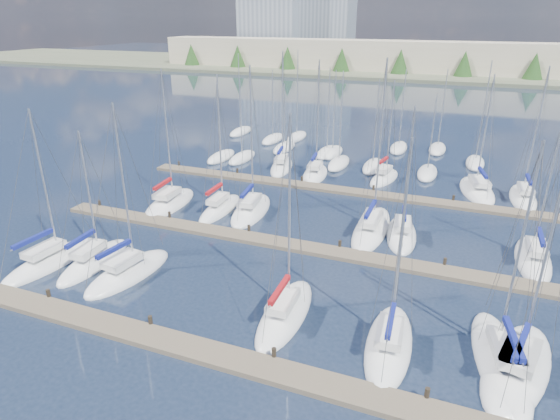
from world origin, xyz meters
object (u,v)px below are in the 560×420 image
(sailboat_o, at_px, (315,174))
(sailboat_g, at_px, (517,367))
(sailboat_b, at_px, (94,261))
(sailboat_a, at_px, (51,261))
(sailboat_q, at_px, (477,190))
(sailboat_l, at_px, (401,234))
(sailboat_k, at_px, (371,228))
(sailboat_d, at_px, (285,313))
(sailboat_c, at_px, (128,272))
(sailboat_h, at_px, (170,203))
(sailboat_e, at_px, (389,344))
(sailboat_f, at_px, (500,360))
(sailboat_r, at_px, (523,198))
(sailboat_n, at_px, (282,166))
(sailboat_i, at_px, (220,208))
(sailboat_p, at_px, (384,178))
(sailboat_j, at_px, (251,210))
(sailboat_m, at_px, (533,259))

(sailboat_o, xyz_separation_m, sailboat_g, (19.78, -27.19, -0.01))
(sailboat_b, height_order, sailboat_a, sailboat_a)
(sailboat_q, distance_m, sailboat_l, 15.10)
(sailboat_b, bearing_deg, sailboat_q, 41.54)
(sailboat_k, height_order, sailboat_q, sailboat_k)
(sailboat_d, distance_m, sailboat_k, 14.72)
(sailboat_c, height_order, sailboat_h, sailboat_h)
(sailboat_e, bearing_deg, sailboat_f, 5.53)
(sailboat_h, relative_size, sailboat_r, 0.99)
(sailboat_n, distance_m, sailboat_h, 16.34)
(sailboat_b, bearing_deg, sailboat_d, -7.11)
(sailboat_c, distance_m, sailboat_b, 3.52)
(sailboat_c, relative_size, sailboat_i, 1.03)
(sailboat_o, xyz_separation_m, sailboat_i, (-5.35, -13.47, 0.01))
(sailboat_p, bearing_deg, sailboat_a, -114.73)
(sailboat_b, distance_m, sailboat_h, 12.35)
(sailboat_p, height_order, sailboat_a, sailboat_a)
(sailboat_i, relative_size, sailboat_p, 1.08)
(sailboat_d, bearing_deg, sailboat_g, -1.80)
(sailboat_d, height_order, sailboat_h, sailboat_h)
(sailboat_j, relative_size, sailboat_l, 1.21)
(sailboat_q, bearing_deg, sailboat_n, 168.07)
(sailboat_c, height_order, sailboat_m, sailboat_c)
(sailboat_r, bearing_deg, sailboat_m, -93.13)
(sailboat_r, bearing_deg, sailboat_j, -153.70)
(sailboat_p, distance_m, sailboat_r, 14.34)
(sailboat_r, distance_m, sailboat_l, 16.76)
(sailboat_c, relative_size, sailboat_h, 0.95)
(sailboat_h, bearing_deg, sailboat_b, -88.73)
(sailboat_d, bearing_deg, sailboat_m, 40.04)
(sailboat_h, bearing_deg, sailboat_o, 47.23)
(sailboat_h, height_order, sailboat_g, sailboat_g)
(sailboat_g, bearing_deg, sailboat_j, 161.84)
(sailboat_i, distance_m, sailboat_q, 27.23)
(sailboat_j, relative_size, sailboat_k, 0.94)
(sailboat_g, height_order, sailboat_q, sailboat_g)
(sailboat_e, xyz_separation_m, sailboat_k, (-3.99, 15.16, -0.00))
(sailboat_f, bearing_deg, sailboat_p, 101.49)
(sailboat_i, bearing_deg, sailboat_a, -118.44)
(sailboat_e, bearing_deg, sailboat_k, 101.76)
(sailboat_j, distance_m, sailboat_r, 27.76)
(sailboat_g, bearing_deg, sailboat_r, 100.11)
(sailboat_o, relative_size, sailboat_h, 1.00)
(sailboat_h, bearing_deg, sailboat_n, 63.20)
(sailboat_c, height_order, sailboat_d, sailboat_d)
(sailboat_n, relative_size, sailboat_k, 0.95)
(sailboat_d, relative_size, sailboat_e, 1.05)
(sailboat_d, height_order, sailboat_a, sailboat_d)
(sailboat_n, height_order, sailboat_r, sailboat_n)
(sailboat_h, relative_size, sailboat_e, 1.08)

